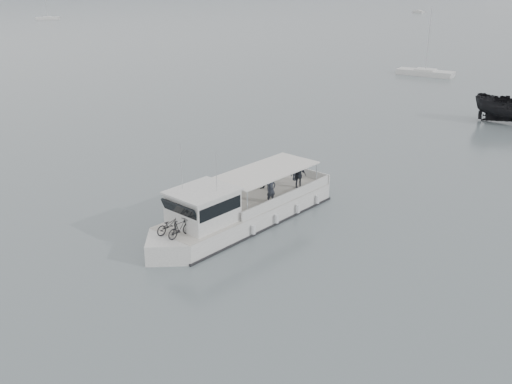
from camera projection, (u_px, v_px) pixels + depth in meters
ground at (224, 263)px, 26.63m from camera, size 1400.00×1400.00×0.00m
tour_boat at (234, 212)px, 30.09m from camera, size 12.59×6.11×5.31m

